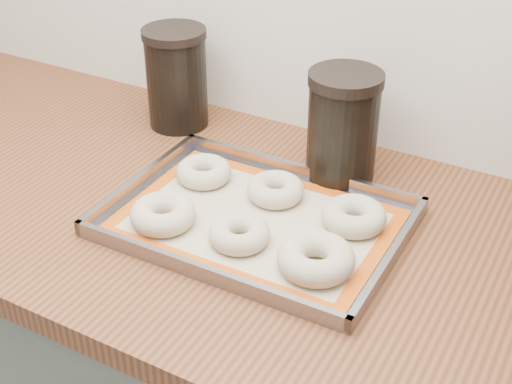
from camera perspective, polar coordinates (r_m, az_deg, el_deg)
The scene contains 11 objects.
countertop at distance 1.11m, azimuth 7.10°, elevation -5.24°, with size 3.06×0.68×0.04m, color brown.
baking_tray at distance 1.14m, azimuth -0.00°, elevation -2.26°, with size 0.46×0.33×0.03m.
baking_mat at distance 1.14m, azimuth 0.00°, elevation -2.34°, with size 0.42×0.29×0.00m.
bagel_front_left at distance 1.13m, azimuth -7.45°, elevation -1.76°, with size 0.10×0.10×0.04m, color #BFB094.
bagel_front_mid at distance 1.08m, azimuth -1.34°, elevation -3.35°, with size 0.09×0.09×0.03m, color #BFB094.
bagel_front_right at distance 1.03m, azimuth 4.82°, elevation -5.31°, with size 0.11×0.11×0.04m, color #BFB094.
bagel_back_left at distance 1.24m, azimuth -4.20°, elevation 1.63°, with size 0.10×0.10×0.03m, color #BFB094.
bagel_back_mid at distance 1.18m, azimuth 1.57°, elevation 0.20°, with size 0.10×0.10×0.03m, color #BFB094.
bagel_back_right at distance 1.13m, azimuth 7.86°, elevation -1.94°, with size 0.10×0.10×0.04m, color #BFB094.
canister_left at distance 1.41m, azimuth -6.38°, elevation 9.08°, with size 0.12×0.12×0.20m.
canister_mid at distance 1.23m, azimuth 6.96°, elevation 5.27°, with size 0.13×0.13×0.19m.
Camera 1 is at (0.30, 0.85, 1.56)m, focal length 50.00 mm.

